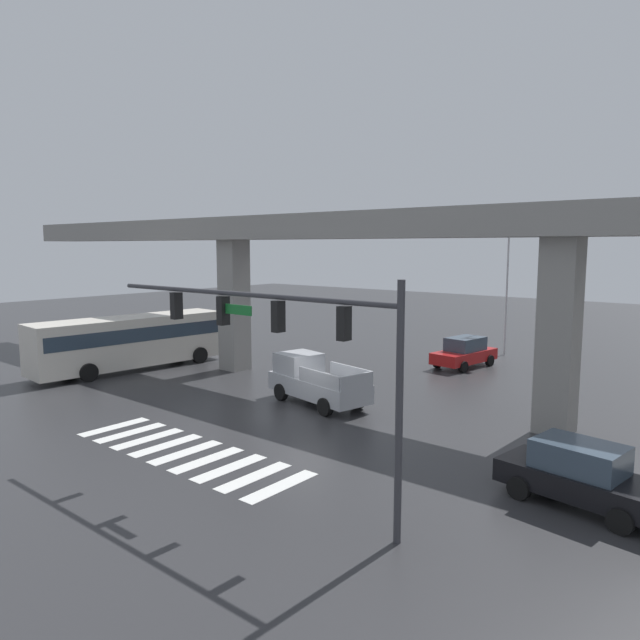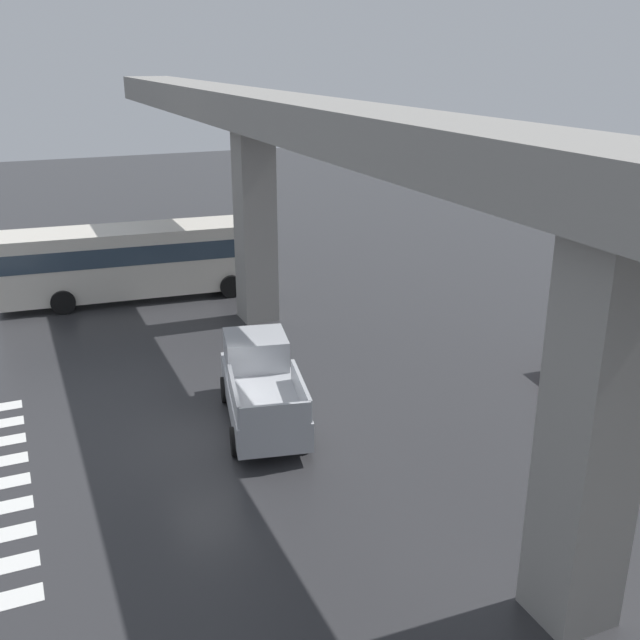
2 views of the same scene
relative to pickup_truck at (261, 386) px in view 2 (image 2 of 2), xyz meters
name	(u,v)px [view 2 (image 2 of 2)]	position (x,y,z in m)	size (l,w,h in m)	color
ground_plane	(217,441)	(0.76, -1.55, -0.99)	(120.00, 120.00, 0.00)	#2D2D30
elevated_overpass	(362,154)	(0.76, 2.62, 6.35)	(56.62, 2.52, 8.47)	gray
pickup_truck	(261,386)	(0.00, 0.00, 0.00)	(5.38, 2.90, 2.08)	#A8AAAF
city_bus	(135,258)	(-12.55, -1.21, 0.73)	(3.46, 10.97, 2.99)	beige
sedan_red	(619,350)	(1.63, 11.47, -0.14)	(2.40, 4.50, 1.72)	red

